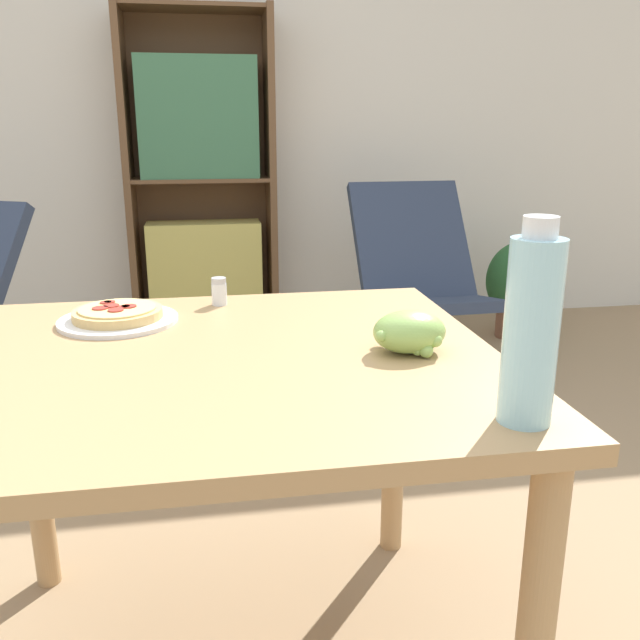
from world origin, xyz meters
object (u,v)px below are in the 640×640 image
Objects in this scene: potted_plant_floor at (519,286)px; salt_shaker at (219,292)px; grape_bunch at (409,332)px; drink_bottle at (531,329)px; lounge_chair_far at (420,313)px; pizza_on_plate at (118,316)px; bookshelf at (202,194)px.

salt_shaker is at bearing -132.71° from potted_plant_floor.
grape_bunch is at bearing -50.28° from salt_shaker.
drink_bottle is 2.29m from lounge_chair_far.
pizza_on_plate is 0.86× the size of drink_bottle.
potted_plant_floor is at bearing 47.29° from salt_shaker.
lounge_chair_far is (1.20, 1.51, -0.47)m from pizza_on_plate.
bookshelf reaches higher than potted_plant_floor.
salt_shaker is at bearing 119.36° from drink_bottle.
bookshelf is 3.23× the size of potted_plant_floor.
bookshelf is (-0.03, 2.17, 0.02)m from salt_shaker.
pizza_on_plate is 1.82× the size of grape_bunch.
pizza_on_plate is at bearing -134.52° from potted_plant_floor.
grape_bunch is 2.61m from bookshelf.
bookshelf is at bearing 98.19° from grape_bunch.
grape_bunch reaches higher than salt_shaker.
lounge_chair_far is at bearing -37.38° from bookshelf.
drink_bottle is (0.64, -0.63, 0.13)m from pizza_on_plate.
grape_bunch is 2.13× the size of salt_shaker.
grape_bunch is 2.65m from potted_plant_floor.
lounge_chair_far is (0.56, 2.14, -0.59)m from drink_bottle.
pizza_on_plate is 0.48× the size of potted_plant_floor.
salt_shaker is (-0.42, 0.74, -0.11)m from drink_bottle.
pizza_on_plate is at bearing 135.57° from drink_bottle.
potted_plant_floor is at bearing -11.45° from bookshelf.
salt_shaker is (0.22, 0.11, 0.02)m from pizza_on_plate.
bookshelf reaches higher than lounge_chair_far.
bookshelf is at bearing 85.11° from pizza_on_plate.
salt_shaker is 2.52m from potted_plant_floor.
lounge_chair_far reaches higher than pizza_on_plate.
grape_bunch is 0.47× the size of drink_bottle.
grape_bunch is at bearing -120.89° from potted_plant_floor.
pizza_on_plate is 2.75m from potted_plant_floor.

